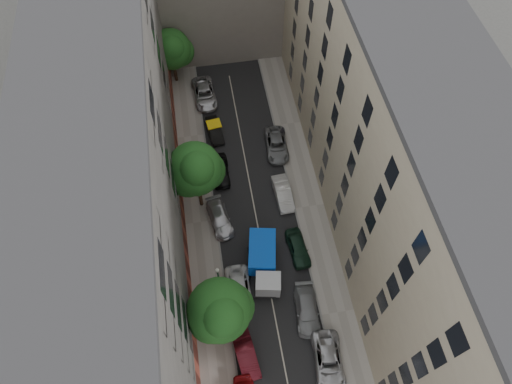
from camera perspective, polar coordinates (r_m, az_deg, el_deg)
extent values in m
plane|color=#4C4C49|center=(45.68, -0.05, -2.85)|extent=(120.00, 120.00, 0.00)
cube|color=black|center=(45.68, -0.05, -2.84)|extent=(8.00, 44.00, 0.02)
cube|color=gray|center=(45.51, -6.91, -3.77)|extent=(3.00, 44.00, 0.15)
cube|color=gray|center=(46.38, 6.67, -1.81)|extent=(3.00, 44.00, 0.15)
cube|color=#4E4B49|center=(37.82, -16.75, 2.28)|extent=(8.00, 44.00, 20.00)
cube|color=tan|center=(39.87, 15.84, 6.58)|extent=(8.00, 44.00, 20.00)
cube|color=black|center=(42.59, 0.99, -9.33)|extent=(3.37, 6.21, 0.33)
cube|color=#9EA0A3|center=(40.93, 1.52, -11.44)|extent=(2.47, 2.13, 1.85)
cube|color=blue|center=(41.93, 0.78, -7.51)|extent=(3.10, 4.31, 1.96)
cylinder|color=black|center=(41.91, 0.06, -12.20)|extent=(0.31, 0.92, 0.92)
cylinder|color=black|center=(42.08, 2.90, -11.75)|extent=(0.31, 0.92, 0.92)
cylinder|color=black|center=(43.34, -0.78, -7.52)|extent=(0.31, 0.92, 0.92)
cylinder|color=black|center=(43.50, 1.94, -7.10)|extent=(0.31, 0.92, 0.92)
imported|color=#4E0F18|center=(40.12, -1.34, -19.47)|extent=(2.15, 4.63, 1.47)
imported|color=silver|center=(41.71, -2.14, -12.22)|extent=(2.33, 4.87, 1.34)
imported|color=#BCBBC1|center=(44.85, -4.56, -3.30)|extent=(2.64, 4.90, 1.35)
imported|color=black|center=(47.79, -4.43, 2.69)|extent=(1.83, 4.32, 1.46)
imported|color=black|center=(51.26, -5.21, 7.72)|extent=(1.88, 4.11, 1.31)
imported|color=#B6B5BA|center=(54.96, -6.45, 12.13)|extent=(2.78, 5.51, 1.49)
imported|color=#B3B4B8|center=(40.44, 9.06, -20.16)|extent=(2.78, 5.27, 1.41)
imported|color=gray|center=(41.34, 6.38, -14.43)|extent=(2.39, 4.95, 1.39)
imported|color=black|center=(43.41, 5.28, -6.99)|extent=(2.02, 4.28, 1.42)
imported|color=silver|center=(46.21, 3.39, -0.15)|extent=(1.76, 4.43, 1.43)
imported|color=slate|center=(49.75, 2.58, 5.91)|extent=(2.63, 5.15, 1.39)
cylinder|color=#382619|center=(39.85, -4.16, -16.42)|extent=(0.36, 0.36, 2.87)
cylinder|color=#382619|center=(37.49, -4.40, -15.41)|extent=(0.24, 0.24, 2.05)
sphere|color=#1E501A|center=(35.58, -4.61, -14.48)|extent=(4.98, 4.98, 4.98)
sphere|color=#1E501A|center=(36.62, -3.14, -14.16)|extent=(3.74, 3.74, 3.74)
sphere|color=#1E501A|center=(36.00, -5.59, -15.66)|extent=(3.49, 3.49, 3.49)
sphere|color=#1E501A|center=(34.31, -4.23, -15.15)|extent=(3.24, 3.24, 3.24)
cylinder|color=#382619|center=(45.19, -6.99, -0.51)|extent=(0.36, 0.36, 3.00)
cylinder|color=#382619|center=(43.03, -7.34, 1.29)|extent=(0.24, 0.24, 2.14)
sphere|color=#1E501A|center=(41.31, -7.66, 2.89)|extent=(5.02, 5.02, 5.02)
sphere|color=#1E501A|center=(42.36, -6.34, 2.70)|extent=(3.77, 3.77, 3.77)
sphere|color=#1E501A|center=(41.55, -8.45, 1.72)|extent=(3.52, 3.52, 3.52)
sphere|color=#1E501A|center=(39.93, -7.45, 2.91)|extent=(3.26, 3.26, 3.26)
cylinder|color=#382619|center=(57.09, -10.04, 14.45)|extent=(0.36, 0.36, 2.28)
cylinder|color=#382619|center=(55.79, -10.35, 15.90)|extent=(0.24, 0.24, 1.63)
sphere|color=#1E501A|center=(54.76, -10.62, 17.13)|extent=(4.60, 4.60, 4.60)
sphere|color=#1E501A|center=(55.53, -9.56, 16.93)|extent=(3.45, 3.45, 3.45)
sphere|color=#1E501A|center=(54.71, -11.26, 16.31)|extent=(3.22, 3.22, 3.22)
sphere|color=#1E501A|center=(53.60, -10.49, 17.29)|extent=(2.99, 2.99, 2.99)
cylinder|color=#1B613A|center=(39.72, -4.58, -11.27)|extent=(0.14, 0.14, 5.41)
sphere|color=silver|center=(37.12, -4.88, -9.74)|extent=(0.36, 0.36, 0.36)
imported|color=black|center=(50.50, 3.31, 7.45)|extent=(0.69, 0.55, 1.65)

